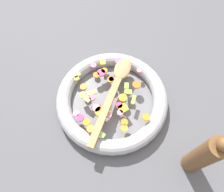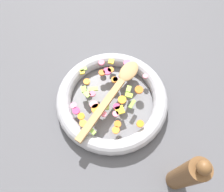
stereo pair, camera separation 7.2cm
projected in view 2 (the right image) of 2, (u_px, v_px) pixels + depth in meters
name	position (u px, v px, depth m)	size (l,w,h in m)	color
ground_plane	(112.00, 102.00, 0.77)	(4.00, 4.00, 0.00)	#4C4C51
skillet	(112.00, 100.00, 0.75)	(0.38, 0.38, 0.05)	slate
chopped_vegetables	(107.00, 95.00, 0.72)	(0.28, 0.28, 0.01)	orange
wooden_spoon	(115.00, 90.00, 0.72)	(0.26, 0.28, 0.01)	#A87F51
pepper_mill	(186.00, 175.00, 0.55)	(0.05, 0.05, 0.25)	brown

